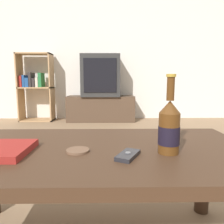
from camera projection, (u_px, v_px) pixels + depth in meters
The scene contains 9 objects.
back_wall at pixel (105, 42), 3.68m from camera, with size 8.00×0.05×2.60m.
coffee_table at pixel (94, 164), 0.83m from camera, with size 1.20×0.62×0.43m.
tv_stand at pixel (101, 108), 3.59m from camera, with size 1.09×0.38×0.41m.
television at pixel (101, 76), 3.50m from camera, with size 0.60×0.47×0.66m.
bookshelf at pixel (35, 85), 3.56m from camera, with size 0.53×0.30×1.09m.
beer_bottle at pixel (169, 127), 0.75m from camera, with size 0.07×0.07×0.27m.
cell_phone at pixel (128, 155), 0.72m from camera, with size 0.09×0.12×0.02m.
coaster at pixel (78, 151), 0.78m from camera, with size 0.08×0.08×0.01m.
table_book at pixel (3, 150), 0.76m from camera, with size 0.18×0.21×0.02m.
Camera 1 is at (0.06, -0.80, 0.69)m, focal length 35.00 mm.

